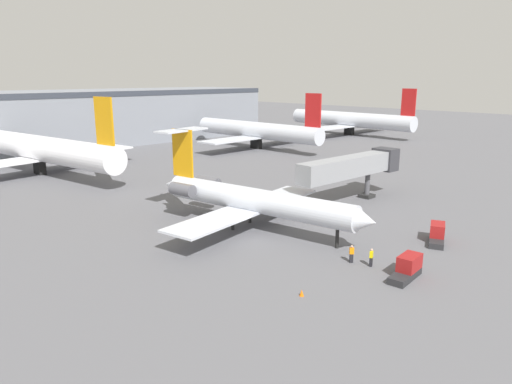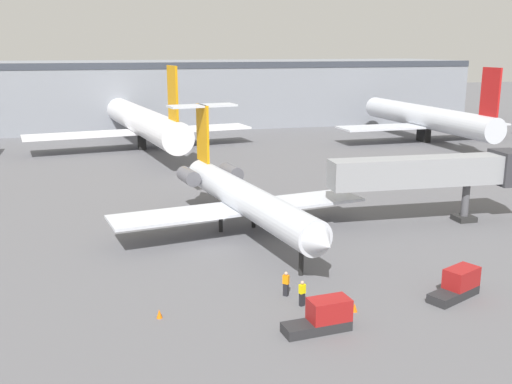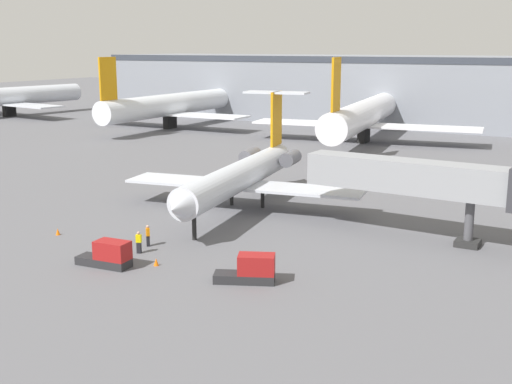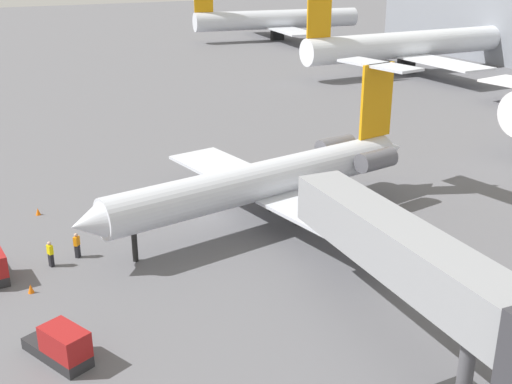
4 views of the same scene
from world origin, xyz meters
name	(u,v)px [view 3 (image 3 of 4)]	position (x,y,z in m)	size (l,w,h in m)	color
ground_plane	(199,211)	(0.00, 0.00, -0.05)	(400.00, 400.00, 0.10)	#5B5B60
regional_jet	(243,174)	(3.19, 2.69, 3.42)	(23.46, 28.13, 10.46)	silver
jet_bridge	(433,180)	(21.51, 1.01, 4.91)	(18.85, 3.82, 6.60)	gray
ground_crew_marshaller	(148,235)	(2.79, -11.25, 0.86)	(0.47, 0.47, 1.69)	black
ground_crew_loader	(139,242)	(3.31, -12.99, 0.86)	(0.46, 0.37, 1.69)	black
baggage_tug_lead	(109,255)	(3.42, -16.45, 0.84)	(4.11, 1.75, 1.90)	#262628
baggage_tug_trailing	(251,270)	(13.71, -14.29, 0.84)	(4.22, 2.91, 1.90)	#262628
traffic_cone_near	(156,262)	(6.20, -14.66, 0.28)	(0.36, 0.36, 0.55)	orange
traffic_cone_mid	(58,232)	(-5.65, -12.41, 0.28)	(0.36, 0.36, 0.55)	orange
terminal_building	(428,90)	(0.00, 80.88, 6.66)	(139.93, 25.51, 13.29)	gray
parked_airliner_west_end	(7,97)	(-84.41, 50.20, 4.28)	(31.45, 37.05, 13.37)	silver
parked_airliner_west_mid	(169,105)	(-40.41, 49.93, 4.33)	(31.70, 37.70, 13.48)	silver
parked_airliner_centre	(364,115)	(-2.00, 50.04, 4.49)	(36.76, 43.36, 13.79)	white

